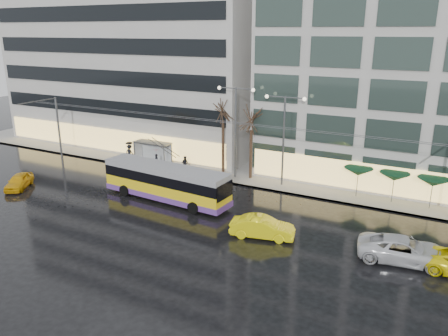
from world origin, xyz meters
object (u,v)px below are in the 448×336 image
Objects in this scene: trolleybus at (166,183)px; bus_shelter at (151,147)px; street_lamp_near at (236,120)px; taxi_a at (19,181)px.

trolleybus reaches higher than bus_shelter.
street_lamp_near is 21.47m from taxi_a.
taxi_a is (-6.48, -12.07, -1.28)m from bus_shelter.
bus_shelter is 11.14m from street_lamp_near.
taxi_a is at bearing -163.96° from trolleybus.
street_lamp_near is 2.27× the size of taxi_a.
street_lamp_near is (2.76, 8.13, 4.46)m from trolleybus.
trolleybus is 1.36× the size of street_lamp_near.
street_lamp_near is at bearing 71.27° from trolleybus.
bus_shelter is 0.47× the size of street_lamp_near.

